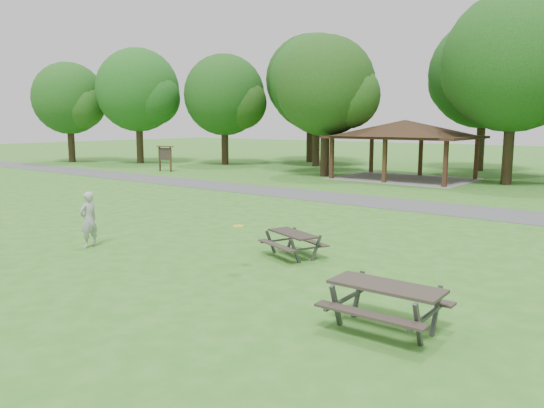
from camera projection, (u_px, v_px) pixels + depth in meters
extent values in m
plane|color=#337521|center=(139.00, 273.00, 12.90)|extent=(160.00, 160.00, 0.00)
cube|color=#4C4C4F|center=(392.00, 203.00, 23.78)|extent=(120.00, 3.20, 0.02)
cube|color=#351F13|center=(332.00, 159.00, 33.96)|extent=(0.22, 0.22, 2.60)
cube|color=#352213|center=(371.00, 155.00, 38.16)|extent=(0.22, 0.22, 2.60)
cube|color=#372414|center=(385.00, 161.00, 31.70)|extent=(0.22, 0.22, 2.60)
cube|color=#3C2115|center=(421.00, 157.00, 35.90)|extent=(0.22, 0.22, 2.60)
cube|color=#351C13|center=(446.00, 164.00, 29.44)|extent=(0.22, 0.22, 2.60)
cube|color=#3D2216|center=(476.00, 159.00, 33.64)|extent=(0.22, 0.22, 2.60)
cube|color=black|center=(405.00, 137.00, 33.59)|extent=(8.60, 6.60, 0.16)
pyramid|color=black|center=(405.00, 128.00, 33.50)|extent=(7.01, 7.01, 1.00)
cube|color=gray|center=(403.00, 179.00, 34.00)|extent=(8.40, 6.40, 0.03)
cube|color=#321C12|center=(160.00, 159.00, 39.33)|extent=(0.10, 0.10, 1.80)
cube|color=#3D2816|center=(171.00, 160.00, 38.59)|extent=(0.10, 0.10, 1.80)
cube|color=black|center=(165.00, 154.00, 38.90)|extent=(1.40, 0.06, 0.90)
cube|color=#352015|center=(165.00, 146.00, 38.81)|extent=(1.60, 0.30, 0.06)
cylinder|color=black|center=(140.00, 142.00, 46.81)|extent=(0.60, 0.60, 3.67)
sphere|color=#164E17|center=(138.00, 90.00, 46.11)|extent=(7.20, 7.20, 7.20)
sphere|color=#144915|center=(153.00, 98.00, 45.46)|extent=(4.68, 4.68, 4.68)
sphere|color=#174A15|center=(126.00, 97.00, 46.91)|extent=(4.32, 4.32, 4.32)
cylinder|color=black|center=(225.00, 145.00, 45.28)|extent=(0.60, 0.60, 3.32)
sphere|color=#144313|center=(224.00, 95.00, 44.63)|extent=(6.80, 6.80, 6.80)
sphere|color=#1A4112|center=(240.00, 103.00, 44.04)|extent=(4.42, 4.42, 4.42)
sphere|color=#204F16|center=(211.00, 101.00, 45.39)|extent=(4.08, 4.08, 4.08)
cylinder|color=black|center=(316.00, 143.00, 43.69)|extent=(0.60, 0.60, 3.85)
sphere|color=#164614|center=(317.00, 83.00, 42.95)|extent=(7.80, 7.80, 7.80)
sphere|color=#194213|center=(337.00, 92.00, 42.23)|extent=(5.07, 5.07, 5.07)
sphere|color=#1F4E16|center=(300.00, 91.00, 43.83)|extent=(4.68, 4.68, 4.68)
cylinder|color=black|center=(325.00, 150.00, 35.62)|extent=(0.60, 0.60, 3.50)
sphere|color=#183F12|center=(326.00, 86.00, 34.97)|extent=(6.60, 6.60, 6.60)
sphere|color=#1C4914|center=(348.00, 96.00, 34.39)|extent=(4.29, 4.29, 4.29)
sphere|color=#183F12|center=(307.00, 94.00, 35.69)|extent=(3.96, 3.96, 3.96)
cylinder|color=black|center=(508.00, 150.00, 30.81)|extent=(0.60, 0.60, 4.02)
sphere|color=#144513|center=(514.00, 61.00, 30.04)|extent=(8.00, 8.00, 8.00)
sphere|color=#194714|center=(483.00, 74.00, 30.95)|extent=(4.80, 4.80, 4.80)
cylinder|color=black|center=(310.00, 138.00, 48.20)|extent=(0.60, 0.60, 4.38)
sphere|color=#153F12|center=(310.00, 80.00, 47.40)|extent=(8.00, 8.00, 8.00)
sphere|color=#154915|center=(329.00, 88.00, 46.66)|extent=(5.20, 5.20, 5.20)
sphere|color=#204B15|center=(295.00, 87.00, 48.32)|extent=(4.80, 4.80, 4.80)
cylinder|color=#2E2114|center=(480.00, 143.00, 39.46)|extent=(0.60, 0.60, 4.13)
sphere|color=#124212|center=(485.00, 73.00, 38.68)|extent=(8.00, 8.00, 8.00)
sphere|color=#174D16|center=(511.00, 84.00, 37.94)|extent=(5.20, 5.20, 5.20)
sphere|color=#1D4814|center=(461.00, 83.00, 39.59)|extent=(4.80, 4.80, 4.80)
cylinder|color=black|center=(71.00, 144.00, 48.16)|extent=(0.60, 0.60, 3.32)
sphere|color=#164714|center=(69.00, 98.00, 47.54)|extent=(6.40, 6.40, 6.40)
sphere|color=#1C4914|center=(81.00, 105.00, 46.99)|extent=(4.16, 4.16, 4.16)
sphere|color=#1E4513|center=(59.00, 104.00, 48.24)|extent=(3.84, 3.84, 3.84)
cube|color=#2A231E|center=(293.00, 233.00, 14.31)|extent=(1.73, 1.16, 0.04)
cube|color=#312923|center=(276.00, 245.00, 14.08)|extent=(1.58, 0.79, 0.04)
cube|color=#2D2620|center=(309.00, 241.00, 14.62)|extent=(1.58, 0.79, 0.04)
cube|color=#3B3B3D|center=(271.00, 242.00, 14.71)|extent=(0.17, 0.33, 0.70)
cube|color=#414144|center=(291.00, 239.00, 15.05)|extent=(0.17, 0.33, 0.70)
cube|color=#404043|center=(281.00, 240.00, 14.87)|extent=(0.51, 1.24, 0.04)
cube|color=#39383B|center=(295.00, 251.00, 13.66)|extent=(0.17, 0.33, 0.70)
cube|color=#464649|center=(316.00, 248.00, 14.00)|extent=(0.17, 0.33, 0.70)
cube|color=#444447|center=(306.00, 249.00, 13.83)|extent=(0.51, 1.24, 0.04)
cube|color=#2F2922|center=(386.00, 286.00, 9.22)|extent=(1.99, 0.82, 0.05)
cube|color=#2C2520|center=(369.00, 315.00, 8.76)|extent=(1.97, 0.33, 0.04)
cube|color=#302823|center=(401.00, 295.00, 9.79)|extent=(1.97, 0.33, 0.04)
cube|color=#434346|center=(336.00, 306.00, 9.41)|extent=(0.07, 0.41, 0.85)
cube|color=#3E3E40|center=(358.00, 294.00, 10.06)|extent=(0.07, 0.41, 0.85)
cube|color=#444447|center=(347.00, 298.00, 9.73)|extent=(0.10, 1.60, 0.05)
cube|color=#414143|center=(418.00, 325.00, 8.51)|extent=(0.07, 0.41, 0.85)
cube|color=#3D3E40|center=(436.00, 311.00, 9.16)|extent=(0.07, 0.41, 0.85)
cube|color=#38383A|center=(428.00, 316.00, 8.83)|extent=(0.10, 1.60, 0.05)
cylinder|color=yellow|center=(238.00, 226.00, 12.79)|extent=(0.35, 0.35, 0.02)
imported|color=#ABABAD|center=(89.00, 219.00, 15.44)|extent=(0.47, 0.65, 1.64)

